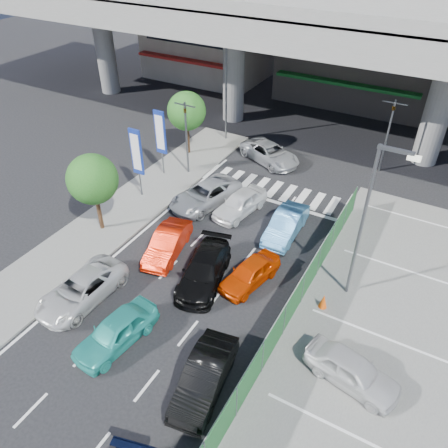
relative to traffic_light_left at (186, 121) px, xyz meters
The scene contains 27 objects.
ground 14.07m from the traffic_light_left, 62.68° to the right, with size 120.00×120.00×0.00m, color black.
parking_lot 20.28m from the traffic_light_left, 30.17° to the right, with size 12.00×28.00×0.06m, color #60605D.
sidewalk_left 8.93m from the traffic_light_left, 95.71° to the right, with size 4.00×30.00×0.12m, color #60605D.
fence_run 16.20m from the traffic_light_left, 43.73° to the right, with size 0.16×22.00×1.80m, color #1C5226, non-canonical shape.
expressway 12.72m from the traffic_light_left, 58.20° to the left, with size 64.00×14.00×10.75m.
building_west 22.39m from the traffic_light_left, 116.14° to the left, with size 12.00×10.90×13.00m.
building_center 22.15m from the traffic_light_left, 73.53° to the left, with size 14.00×10.90×15.00m.
traffic_light_left is the anchor object (origin of this frame).
traffic_light_right 13.63m from the traffic_light_left, 30.89° to the left, with size 1.60×1.24×5.20m.
street_lamp_right 14.68m from the traffic_light_left, 24.16° to the right, with size 1.65×0.22×8.00m.
street_lamp_left 6.06m from the traffic_light_left, 91.20° to the left, with size 1.65×0.22×8.00m.
signboard_near 4.22m from the traffic_light_left, 104.02° to the right, with size 0.80×0.14×4.70m.
signboard_far 1.93m from the traffic_light_left, 144.30° to the right, with size 0.80×0.14×4.70m.
tree_near 8.06m from the traffic_light_left, 95.71° to the right, with size 2.80×2.80×4.80m.
tree_far 3.02m from the traffic_light_left, 122.62° to the left, with size 2.80×2.80×4.80m.
sedan_white_mid_left 13.33m from the traffic_light_left, 79.94° to the right, with size 2.18×4.73×1.31m, color silver.
taxi_teal_mid 15.25m from the traffic_light_left, 68.82° to the right, with size 1.63×4.05×1.38m, color teal.
hatch_black_mid_right 17.36m from the traffic_light_left, 54.71° to the right, with size 1.46×4.19×1.38m, color black.
taxi_orange_left 9.35m from the traffic_light_left, 64.08° to the right, with size 1.42×4.09×1.35m, color red.
sedan_black_mid 11.47m from the traffic_light_left, 52.67° to the right, with size 1.93×4.76×1.38m, color black.
taxi_orange_right 12.12m from the traffic_light_left, 41.54° to the right, with size 1.48×3.68×1.25m, color #CD3503.
wagon_silver_front_left 5.27m from the traffic_light_left, 41.60° to the right, with size 2.29×4.97×1.38m, color #A7A9AF.
sedan_white_front_mid 6.82m from the traffic_light_left, 24.95° to the right, with size 1.63×4.05×1.38m, color silver.
kei_truck_front_right 9.85m from the traffic_light_left, 19.99° to the right, with size 1.46×4.19×1.38m, color #498EC9.
crossing_wagon_silver 6.94m from the traffic_light_left, 45.54° to the left, with size 2.23×4.83×1.34m, color #97999E.
parked_sedan_white 18.61m from the traffic_light_left, 36.29° to the right, with size 1.55×3.85×1.31m, color silver.
traffic_cone 15.04m from the traffic_light_left, 31.21° to the right, with size 0.39×0.39×0.77m, color #F1520D.
Camera 1 is at (9.24, -10.31, 15.55)m, focal length 35.00 mm.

